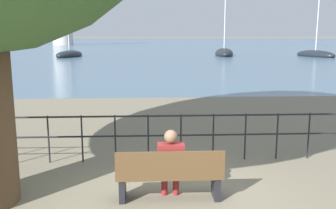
{
  "coord_description": "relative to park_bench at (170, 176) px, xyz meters",
  "views": [
    {
      "loc": [
        -0.34,
        -6.0,
        2.76
      ],
      "look_at": [
        0.0,
        0.5,
        1.54
      ],
      "focal_mm": 40.0,
      "sensor_mm": 36.0,
      "label": 1
    }
  ],
  "objects": [
    {
      "name": "ground_plane",
      "position": [
        0.0,
        0.06,
        -0.43
      ],
      "size": [
        1000.0,
        1000.0,
        0.0
      ],
      "primitive_type": "plane",
      "color": "#7A705B"
    },
    {
      "name": "harbor_water",
      "position": [
        0.0,
        160.5,
        -0.43
      ],
      "size": [
        600.0,
        300.0,
        0.01
      ],
      "color": "slate",
      "rests_on": "ground_plane"
    },
    {
      "name": "park_bench",
      "position": [
        0.0,
        0.0,
        0.0
      ],
      "size": [
        1.79,
        0.45,
        0.9
      ],
      "color": "brown",
      "rests_on": "ground_plane"
    },
    {
      "name": "seated_person_left",
      "position": [
        0.02,
        0.08,
        0.24
      ],
      "size": [
        0.45,
        0.35,
        1.21
      ],
      "color": "maroon",
      "rests_on": "ground_plane"
    },
    {
      "name": "promenade_railing",
      "position": [
        -0.0,
        2.02,
        0.26
      ],
      "size": [
        10.85,
        0.04,
        1.05
      ],
      "color": "black",
      "rests_on": "ground_plane"
    },
    {
      "name": "sailboat_0",
      "position": [
        20.96,
        41.14,
        -0.16
      ],
      "size": [
        4.14,
        6.49,
        8.03
      ],
      "rotation": [
        0.0,
        0.0,
        0.37
      ],
      "color": "black",
      "rests_on": "ground_plane"
    },
    {
      "name": "sailboat_1",
      "position": [
        -10.36,
        42.32,
        -0.14
      ],
      "size": [
        3.64,
        6.01,
        9.88
      ],
      "rotation": [
        0.0,
        0.0,
        -0.28
      ],
      "color": "black",
      "rests_on": "ground_plane"
    },
    {
      "name": "sailboat_2",
      "position": [
        9.75,
        44.0,
        -0.11
      ],
      "size": [
        3.19,
        6.76,
        10.22
      ],
      "rotation": [
        0.0,
        0.0,
        -0.13
      ],
      "color": "black",
      "rests_on": "ground_plane"
    },
    {
      "name": "harbor_lighthouse",
      "position": [
        -23.76,
        99.36,
        9.8
      ],
      "size": [
        5.43,
        5.43,
        21.99
      ],
      "color": "beige",
      "rests_on": "ground_plane"
    }
  ]
}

